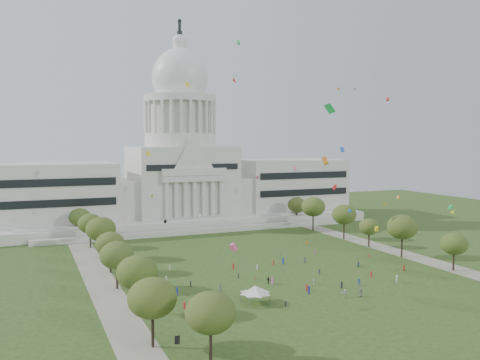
% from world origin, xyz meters
% --- Properties ---
extents(ground, '(400.00, 400.00, 0.00)m').
position_xyz_m(ground, '(0.00, 0.00, 0.00)').
color(ground, '#2F441A').
rests_on(ground, ground).
extents(capitol, '(160.00, 64.50, 91.30)m').
position_xyz_m(capitol, '(0.00, 113.59, 22.30)').
color(capitol, beige).
rests_on(capitol, ground).
extents(path_left, '(8.00, 160.00, 0.04)m').
position_xyz_m(path_left, '(-48.00, 30.00, 0.02)').
color(path_left, gray).
rests_on(path_left, ground).
extents(path_right, '(8.00, 160.00, 0.04)m').
position_xyz_m(path_right, '(48.00, 30.00, 0.02)').
color(path_right, gray).
rests_on(path_right, ground).
extents(row_tree_l_0, '(8.85, 8.85, 12.59)m').
position_xyz_m(row_tree_l_0, '(-45.26, -21.68, 8.95)').
color(row_tree_l_0, black).
rests_on(row_tree_l_0, ground).
extents(row_tree_l_1, '(8.86, 8.86, 12.59)m').
position_xyz_m(row_tree_l_1, '(-44.07, -2.96, 8.95)').
color(row_tree_l_1, black).
rests_on(row_tree_l_1, ground).
extents(row_tree_r_1, '(7.58, 7.58, 10.78)m').
position_xyz_m(row_tree_r_1, '(46.22, -1.75, 7.66)').
color(row_tree_r_1, black).
rests_on(row_tree_r_1, ground).
extents(row_tree_l_2, '(8.42, 8.42, 11.97)m').
position_xyz_m(row_tree_l_2, '(-45.04, 17.30, 8.51)').
color(row_tree_l_2, black).
rests_on(row_tree_l_2, ground).
extents(row_tree_r_2, '(9.55, 9.55, 13.58)m').
position_xyz_m(row_tree_r_2, '(44.17, 17.44, 9.66)').
color(row_tree_r_2, black).
rests_on(row_tree_r_2, ground).
extents(row_tree_l_3, '(8.12, 8.12, 11.55)m').
position_xyz_m(row_tree_l_3, '(-44.09, 33.92, 8.21)').
color(row_tree_l_3, black).
rests_on(row_tree_l_3, ground).
extents(row_tree_r_3, '(7.01, 7.01, 9.98)m').
position_xyz_m(row_tree_r_3, '(44.40, 34.48, 7.08)').
color(row_tree_r_3, black).
rests_on(row_tree_r_3, ground).
extents(row_tree_l_4, '(9.29, 9.29, 13.21)m').
position_xyz_m(row_tree_l_4, '(-44.08, 52.42, 9.39)').
color(row_tree_l_4, black).
rests_on(row_tree_l_4, ground).
extents(row_tree_r_4, '(9.19, 9.19, 13.06)m').
position_xyz_m(row_tree_r_4, '(44.76, 50.04, 9.29)').
color(row_tree_r_4, black).
rests_on(row_tree_r_4, ground).
extents(row_tree_l_5, '(8.33, 8.33, 11.85)m').
position_xyz_m(row_tree_l_5, '(-45.22, 71.01, 8.42)').
color(row_tree_l_5, black).
rests_on(row_tree_l_5, ground).
extents(row_tree_r_5, '(9.82, 9.82, 13.96)m').
position_xyz_m(row_tree_r_5, '(43.49, 70.19, 9.93)').
color(row_tree_r_5, black).
rests_on(row_tree_r_5, ground).
extents(row_tree_l_6, '(8.19, 8.19, 11.64)m').
position_xyz_m(row_tree_l_6, '(-46.87, 89.14, 8.27)').
color(row_tree_l_6, black).
rests_on(row_tree_l_6, ground).
extents(row_tree_r_6, '(8.42, 8.42, 11.97)m').
position_xyz_m(row_tree_r_6, '(45.96, 88.13, 8.51)').
color(row_tree_r_6, black).
rests_on(row_tree_r_6, ground).
extents(near_tree_0, '(8.47, 8.47, 12.04)m').
position_xyz_m(near_tree_0, '(-38.00, -32.00, 8.56)').
color(near_tree_0, black).
rests_on(near_tree_0, ground).
extents(event_tent, '(8.01, 8.01, 4.15)m').
position_xyz_m(event_tent, '(-18.12, -6.40, 3.22)').
color(event_tent, '#4C4C4C').
rests_on(event_tent, ground).
extents(person_0, '(0.87, 0.94, 1.61)m').
position_xyz_m(person_0, '(33.21, 3.72, 0.81)').
color(person_0, '#B21E1E').
rests_on(person_0, ground).
extents(person_2, '(0.92, 0.75, 1.64)m').
position_xyz_m(person_2, '(23.77, 12.05, 0.82)').
color(person_2, navy).
rests_on(person_2, ground).
extents(person_3, '(0.94, 1.28, 1.78)m').
position_xyz_m(person_3, '(12.33, -3.64, 0.89)').
color(person_3, navy).
rests_on(person_3, ground).
extents(person_4, '(0.83, 1.12, 1.71)m').
position_xyz_m(person_4, '(2.06, 1.50, 0.85)').
color(person_4, silver).
rests_on(person_4, ground).
extents(person_5, '(1.23, 1.73, 1.74)m').
position_xyz_m(person_5, '(-8.23, 6.88, 0.87)').
color(person_5, '#26262B').
rests_on(person_5, ground).
extents(person_6, '(0.96, 1.13, 1.98)m').
position_xyz_m(person_6, '(6.87, -11.88, 0.99)').
color(person_6, '#4C4C51').
rests_on(person_6, ground).
extents(person_7, '(0.67, 0.56, 1.59)m').
position_xyz_m(person_7, '(-13.22, -11.79, 0.80)').
color(person_7, '#26262B').
rests_on(person_7, ground).
extents(person_8, '(0.71, 0.45, 1.44)m').
position_xyz_m(person_8, '(-13.46, 14.57, 0.72)').
color(person_8, '#4C4C51').
rests_on(person_8, ground).
extents(person_9, '(1.36, 1.28, 1.92)m').
position_xyz_m(person_9, '(22.91, -5.51, 0.96)').
color(person_9, silver).
rests_on(person_9, ground).
extents(person_10, '(0.55, 0.88, 1.43)m').
position_xyz_m(person_10, '(9.06, 9.89, 0.72)').
color(person_10, navy).
rests_on(person_10, ground).
extents(person_11, '(1.82, 0.96, 1.87)m').
position_xyz_m(person_11, '(3.42, -10.40, 0.94)').
color(person_11, silver).
rests_on(person_11, ground).
extents(distant_crowd, '(60.07, 37.05, 1.94)m').
position_xyz_m(distant_crowd, '(-11.94, 13.96, 0.87)').
color(distant_crowd, navy).
rests_on(distant_crowd, ground).
extents(kite_swarm, '(81.56, 105.96, 55.97)m').
position_xyz_m(kite_swarm, '(1.75, 10.88, 28.53)').
color(kite_swarm, orange).
rests_on(kite_swarm, ground).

